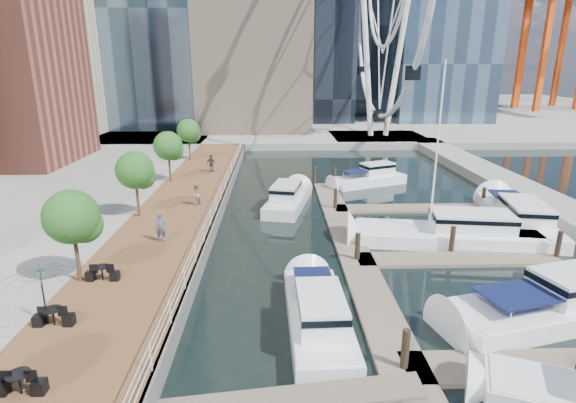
% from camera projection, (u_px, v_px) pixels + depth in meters
% --- Properties ---
extents(ground, '(520.00, 520.00, 0.00)m').
position_uv_depth(ground, '(319.00, 342.00, 18.81)').
color(ground, black).
rests_on(ground, ground).
extents(boardwalk, '(6.00, 60.00, 1.00)m').
position_uv_depth(boardwalk, '(177.00, 218.00, 32.78)').
color(boardwalk, brown).
rests_on(boardwalk, ground).
extents(seawall, '(0.25, 60.00, 1.00)m').
position_uv_depth(seawall, '(218.00, 217.00, 32.86)').
color(seawall, '#595954').
rests_on(seawall, ground).
extents(land_far, '(200.00, 114.00, 1.00)m').
position_uv_depth(land_far, '(282.00, 110.00, 116.34)').
color(land_far, gray).
rests_on(land_far, ground).
extents(breakwater, '(4.00, 60.00, 1.00)m').
position_uv_depth(breakwater, '(530.00, 196.00, 38.37)').
color(breakwater, gray).
rests_on(breakwater, ground).
extents(pier, '(14.00, 12.00, 1.00)m').
position_uv_depth(pier, '(378.00, 139.00, 68.85)').
color(pier, gray).
rests_on(pier, ground).
extents(railing, '(0.10, 60.00, 1.05)m').
position_uv_depth(railing, '(216.00, 204.00, 32.57)').
color(railing, white).
rests_on(railing, boardwalk).
extents(floating_docks, '(16.00, 34.00, 2.60)m').
position_uv_depth(floating_docks, '(430.00, 241.00, 28.45)').
color(floating_docks, '#6D6051').
rests_on(floating_docks, ground).
extents(port_cranes, '(40.00, 52.00, 38.00)m').
position_uv_depth(port_cranes, '(566.00, 28.00, 106.56)').
color(port_cranes, '#D84C14').
rests_on(port_cranes, ground).
extents(street_trees, '(2.60, 42.60, 4.60)m').
position_uv_depth(street_trees, '(135.00, 170.00, 30.67)').
color(street_trees, '#3F2B1C').
rests_on(street_trees, ground).
extents(cafe_tables, '(2.50, 13.70, 0.74)m').
position_uv_depth(cafe_tables, '(39.00, 346.00, 16.21)').
color(cafe_tables, black).
rests_on(cafe_tables, ground).
extents(yacht_foreground, '(12.35, 6.14, 2.15)m').
position_uv_depth(yacht_foreground, '(556.00, 317.00, 20.69)').
color(yacht_foreground, white).
rests_on(yacht_foreground, ground).
extents(pedestrian_near, '(0.71, 0.52, 1.77)m').
position_uv_depth(pedestrian_near, '(161.00, 227.00, 26.78)').
color(pedestrian_near, '#45455C').
rests_on(pedestrian_near, boardwalk).
extents(pedestrian_mid, '(0.88, 0.99, 1.69)m').
position_uv_depth(pedestrian_mid, '(196.00, 195.00, 33.81)').
color(pedestrian_mid, gray).
rests_on(pedestrian_mid, boardwalk).
extents(pedestrian_far, '(1.10, 0.75, 1.74)m').
position_uv_depth(pedestrian_far, '(211.00, 163.00, 44.69)').
color(pedestrian_far, '#2F353A').
rests_on(pedestrian_far, boardwalk).
extents(moored_yachts, '(21.44, 35.69, 11.50)m').
position_uv_depth(moored_yachts, '(434.00, 241.00, 29.77)').
color(moored_yachts, white).
rests_on(moored_yachts, ground).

